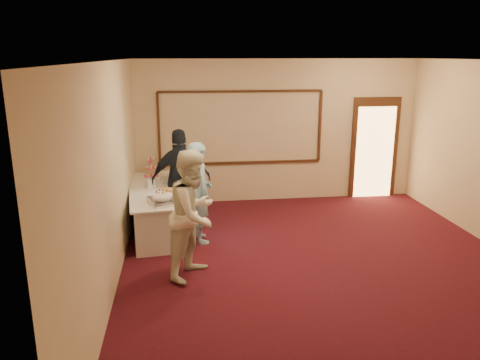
# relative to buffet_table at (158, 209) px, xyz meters

# --- Properties ---
(floor) EXTENTS (7.00, 7.00, 0.00)m
(floor) POSITION_rel_buffet_table_xyz_m (2.51, -1.97, -0.39)
(floor) COLOR #320B15
(floor) RESTS_ON ground
(room_walls) EXTENTS (6.04, 7.04, 3.02)m
(room_walls) POSITION_rel_buffet_table_xyz_m (2.51, -1.97, 1.64)
(room_walls) COLOR beige
(room_walls) RESTS_ON floor
(wall_molding) EXTENTS (3.45, 0.04, 1.55)m
(wall_molding) POSITION_rel_buffet_table_xyz_m (1.71, 1.50, 1.21)
(wall_molding) COLOR #35200F
(wall_molding) RESTS_ON room_walls
(doorway) EXTENTS (1.05, 0.07, 2.20)m
(doorway) POSITION_rel_buffet_table_xyz_m (4.66, 1.48, 0.69)
(doorway) COLOR #35200F
(doorway) RESTS_ON floor
(buffet_table) EXTENTS (1.25, 2.64, 0.77)m
(buffet_table) POSITION_rel_buffet_table_xyz_m (0.00, 0.00, 0.00)
(buffet_table) COLOR white
(buffet_table) RESTS_ON floor
(pavlova_tray) EXTENTS (0.52, 0.59, 0.20)m
(pavlova_tray) POSITION_rel_buffet_table_xyz_m (0.12, -0.90, 0.47)
(pavlova_tray) COLOR #A8A9AF
(pavlova_tray) RESTS_ON buffet_table
(cupcake_stand) EXTENTS (0.29, 0.29, 0.43)m
(cupcake_stand) POSITION_rel_buffet_table_xyz_m (-0.15, 0.89, 0.53)
(cupcake_stand) COLOR #E84D6C
(cupcake_stand) RESTS_ON buffet_table
(plate_stack_a) EXTENTS (0.19, 0.19, 0.16)m
(plate_stack_a) POSITION_rel_buffet_table_xyz_m (-0.10, 0.08, 0.46)
(plate_stack_a) COLOR white
(plate_stack_a) RESTS_ON buffet_table
(plate_stack_b) EXTENTS (0.17, 0.17, 0.14)m
(plate_stack_b) POSITION_rel_buffet_table_xyz_m (0.11, 0.39, 0.45)
(plate_stack_b) COLOR white
(plate_stack_b) RESTS_ON buffet_table
(tart) EXTENTS (0.26, 0.26, 0.05)m
(tart) POSITION_rel_buffet_table_xyz_m (0.20, -0.25, 0.41)
(tart) COLOR white
(tart) RESTS_ON buffet_table
(man) EXTENTS (0.53, 0.69, 1.71)m
(man) POSITION_rel_buffet_table_xyz_m (0.73, -0.64, 0.47)
(man) COLOR #83B8D2
(man) RESTS_ON floor
(woman) EXTENTS (1.07, 1.13, 1.84)m
(woman) POSITION_rel_buffet_table_xyz_m (0.59, -1.91, 0.53)
(woman) COLOR white
(woman) RESTS_ON floor
(guest) EXTENTS (1.10, 0.52, 1.82)m
(guest) POSITION_rel_buffet_table_xyz_m (0.43, 0.06, 0.52)
(guest) COLOR black
(guest) RESTS_ON floor
(camera_flash) EXTENTS (0.08, 0.05, 0.05)m
(camera_flash) POSITION_rel_buffet_table_xyz_m (0.63, -0.13, 0.97)
(camera_flash) COLOR white
(camera_flash) RESTS_ON guest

